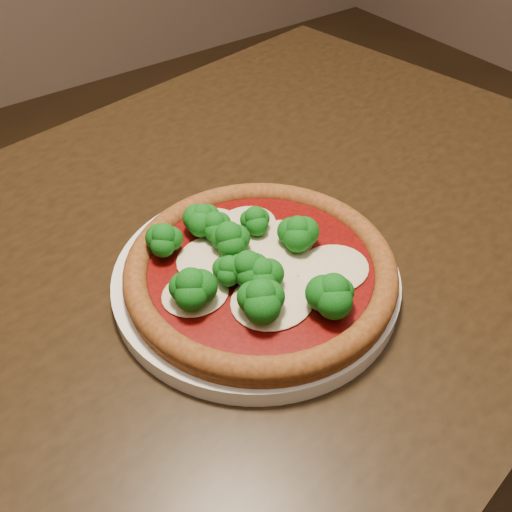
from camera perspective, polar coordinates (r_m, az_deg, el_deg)
floor at (r=1.32m, az=6.13°, el=-20.05°), size 4.00×4.00×0.00m
dining_table at (r=0.71m, az=-3.82°, el=-5.79°), size 1.21×0.88×0.75m
plate at (r=0.58m, az=-0.00°, el=-2.25°), size 0.29×0.29×0.02m
pizza at (r=0.56m, az=0.08°, el=-1.01°), size 0.27×0.27×0.06m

